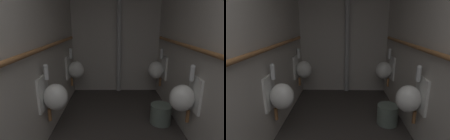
% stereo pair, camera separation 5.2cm
% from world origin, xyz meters
% --- Properties ---
extents(wall_left, '(0.06, 3.89, 2.67)m').
position_xyz_m(wall_left, '(-0.98, 1.89, 1.33)').
color(wall_left, '#BCB4AC').
rests_on(wall_left, ground).
extents(wall_right, '(0.06, 3.89, 2.67)m').
position_xyz_m(wall_right, '(0.98, 1.89, 1.33)').
color(wall_right, '#BCB4AC').
rests_on(wall_right, ground).
extents(wall_back, '(2.02, 0.06, 2.67)m').
position_xyz_m(wall_back, '(0.00, 3.80, 1.33)').
color(wall_back, '#BCB4AC').
rests_on(wall_back, ground).
extents(urinal_left_mid, '(0.32, 0.30, 0.76)m').
position_xyz_m(urinal_left_mid, '(-0.80, 1.93, 0.65)').
color(urinal_left_mid, white).
extents(urinal_left_far, '(0.32, 0.30, 0.76)m').
position_xyz_m(urinal_left_far, '(-0.80, 3.22, 0.65)').
color(urinal_left_far, white).
extents(urinal_right_mid, '(0.32, 0.30, 0.76)m').
position_xyz_m(urinal_right_mid, '(0.80, 1.89, 0.65)').
color(urinal_right_mid, white).
extents(urinal_right_far, '(0.32, 0.30, 0.76)m').
position_xyz_m(urinal_right_far, '(0.80, 3.21, 0.65)').
color(urinal_right_far, white).
extents(supply_pipe_left, '(0.06, 3.12, 0.06)m').
position_xyz_m(supply_pipe_left, '(-0.89, 1.90, 1.25)').
color(supply_pipe_left, '#936038').
extents(supply_pipe_right, '(0.06, 3.15, 0.06)m').
position_xyz_m(supply_pipe_right, '(0.89, 1.87, 1.25)').
color(supply_pipe_right, '#936038').
extents(standpipe_back_wall, '(0.10, 0.10, 2.62)m').
position_xyz_m(standpipe_back_wall, '(0.07, 3.69, 1.33)').
color(standpipe_back_wall, '#B2B2B2').
rests_on(standpipe_back_wall, ground).
extents(waste_bin, '(0.32, 0.32, 0.31)m').
position_xyz_m(waste_bin, '(0.69, 2.38, 0.15)').
color(waste_bin, slate).
rests_on(waste_bin, ground).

